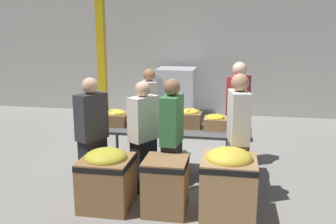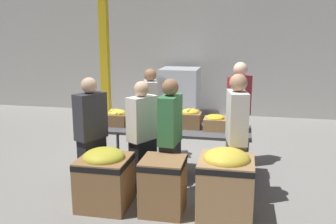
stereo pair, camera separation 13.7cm
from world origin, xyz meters
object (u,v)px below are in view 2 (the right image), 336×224
at_px(volunteer_5, 170,140).
at_px(pallet_stack_0, 180,95).
at_px(banana_box_0, 117,117).
at_px(banana_box_4, 215,122).
at_px(banana_box_1, 140,119).
at_px(volunteer_0, 239,114).
at_px(donation_bin_0, 105,176).
at_px(volunteer_4, 151,114).
at_px(banana_box_2, 163,118).
at_px(support_pillar, 104,41).
at_px(donation_bin_2, 226,182).
at_px(sorting_table, 176,132).
at_px(banana_box_5, 237,122).
at_px(volunteer_1, 236,139).
at_px(volunteer_3, 142,137).
at_px(donation_bin_1, 163,184).
at_px(banana_box_3, 190,118).
at_px(volunteer_2, 91,136).

relative_size(volunteer_5, pallet_stack_0, 1.26).
distance_m(banana_box_0, pallet_stack_0, 3.73).
bearing_deg(volunteer_5, banana_box_4, -27.55).
relative_size(banana_box_1, banana_box_4, 1.02).
xyz_separation_m(banana_box_1, volunteer_0, (1.51, 0.70, -0.02)).
distance_m(volunteer_0, donation_bin_0, 2.59).
bearing_deg(banana_box_4, volunteer_4, 149.37).
height_order(banana_box_2, support_pillar, support_pillar).
relative_size(banana_box_2, donation_bin_0, 0.42).
height_order(banana_box_4, donation_bin_2, banana_box_4).
distance_m(banana_box_1, volunteer_5, 1.04).
bearing_deg(sorting_table, banana_box_0, -179.75).
xyz_separation_m(sorting_table, donation_bin_0, (-0.72, -1.22, -0.30)).
xyz_separation_m(banana_box_5, volunteer_1, (0.01, -0.77, -0.04)).
xyz_separation_m(volunteer_5, support_pillar, (-2.15, 3.32, 1.18)).
xyz_separation_m(volunteer_3, donation_bin_1, (0.42, -0.60, -0.41)).
distance_m(banana_box_2, banana_box_5, 1.12).
distance_m(volunteer_5, donation_bin_1, 0.61).
bearing_deg(donation_bin_0, banana_box_2, 67.19).
height_order(sorting_table, banana_box_3, banana_box_3).
relative_size(banana_box_4, volunteer_3, 0.21).
height_order(sorting_table, donation_bin_0, donation_bin_0).
distance_m(volunteer_2, volunteer_5, 1.12).
distance_m(volunteer_5, pallet_stack_0, 4.53).
height_order(volunteer_0, pallet_stack_0, volunteer_0).
height_order(banana_box_4, donation_bin_0, banana_box_4).
relative_size(banana_box_0, banana_box_2, 1.00).
distance_m(banana_box_3, volunteer_4, 1.05).
distance_m(sorting_table, banana_box_4, 0.62).
bearing_deg(banana_box_2, banana_box_5, 3.85).
height_order(volunteer_5, support_pillar, support_pillar).
xyz_separation_m(volunteer_1, volunteer_2, (-1.99, -0.09, -0.04)).
bearing_deg(banana_box_2, sorting_table, -1.40).
bearing_deg(donation_bin_0, donation_bin_2, 0.00).
relative_size(banana_box_1, volunteer_2, 0.21).
xyz_separation_m(banana_box_0, volunteer_2, (-0.11, -0.78, -0.09)).
height_order(donation_bin_0, pallet_stack_0, pallet_stack_0).
relative_size(volunteer_0, pallet_stack_0, 1.34).
height_order(banana_box_0, volunteer_3, volunteer_3).
bearing_deg(pallet_stack_0, donation_bin_2, -74.05).
relative_size(volunteer_1, pallet_stack_0, 1.32).
xyz_separation_m(volunteer_2, donation_bin_0, (0.35, -0.44, -0.40)).
bearing_deg(donation_bin_0, pallet_stack_0, 88.36).
distance_m(banana_box_3, banana_box_5, 0.72).
bearing_deg(support_pillar, banana_box_4, -42.94).
distance_m(banana_box_5, volunteer_0, 0.65).
bearing_deg(volunteer_3, volunteer_4, 38.94).
relative_size(volunteer_3, donation_bin_2, 1.79).
height_order(sorting_table, volunteer_4, volunteer_4).
bearing_deg(donation_bin_2, pallet_stack_0, 105.95).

